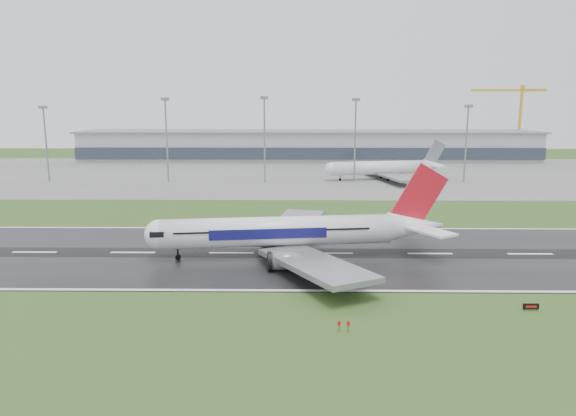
{
  "coord_description": "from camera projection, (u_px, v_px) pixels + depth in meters",
  "views": [
    {
      "loc": [
        -7.23,
        -102.34,
        29.43
      ],
      "look_at": [
        -8.72,
        12.0,
        7.0
      ],
      "focal_mm": 32.86,
      "sensor_mm": 36.0,
      "label": 1
    }
  ],
  "objects": [
    {
      "name": "apron",
      "position": [
        311.0,
        174.0,
        228.64
      ],
      "size": [
        400.0,
        130.0,
        0.08
      ],
      "primitive_type": "cube",
      "color": "slate",
      "rests_on": "ground"
    },
    {
      "name": "floodmast_0",
      "position": [
        46.0,
        146.0,
        202.75
      ],
      "size": [
        0.64,
        0.64,
        27.92
      ],
      "primitive_type": "cylinder",
      "color": "gray",
      "rests_on": "ground"
    },
    {
      "name": "terminal",
      "position": [
        308.0,
        146.0,
        286.08
      ],
      "size": [
        240.0,
        36.0,
        15.0
      ],
      "primitive_type": "cube",
      "color": "#999CA4",
      "rests_on": "ground"
    },
    {
      "name": "main_airliner",
      "position": [
        298.0,
        213.0,
        102.3
      ],
      "size": [
        65.35,
        62.93,
        17.34
      ],
      "primitive_type": null,
      "rotation": [
        0.0,
        0.0,
        0.13
      ],
      "color": "white",
      "rests_on": "runway"
    },
    {
      "name": "runway_sign",
      "position": [
        531.0,
        307.0,
        76.68
      ],
      "size": [
        2.31,
        0.71,
        1.04
      ],
      "primitive_type": null,
      "rotation": [
        0.0,
        0.0,
        0.2
      ],
      "color": "black",
      "rests_on": "ground"
    },
    {
      "name": "parked_airliner",
      "position": [
        384.0,
        161.0,
        209.91
      ],
      "size": [
        60.62,
        57.93,
        15.08
      ],
      "primitive_type": null,
      "rotation": [
        0.0,
        0.0,
        0.22
      ],
      "color": "silver",
      "rests_on": "apron"
    },
    {
      "name": "tower_crane",
      "position": [
        520.0,
        121.0,
        296.8
      ],
      "size": [
        40.78,
        6.65,
        40.57
      ],
      "primitive_type": null,
      "rotation": [
        0.0,
        0.0,
        -0.11
      ],
      "color": "gold",
      "rests_on": "ground"
    },
    {
      "name": "floodmast_1",
      "position": [
        167.0,
        142.0,
        201.86
      ],
      "size": [
        0.64,
        0.64,
        30.98
      ],
      "primitive_type": "cylinder",
      "color": "gray",
      "rests_on": "ground"
    },
    {
      "name": "runway",
      "position": [
        330.0,
        253.0,
        105.98
      ],
      "size": [
        400.0,
        45.0,
        0.1
      ],
      "primitive_type": "cube",
      "color": "black",
      "rests_on": "ground"
    },
    {
      "name": "floodmast_3",
      "position": [
        355.0,
        142.0,
        200.95
      ],
      "size": [
        0.64,
        0.64,
        30.77
      ],
      "primitive_type": "cylinder",
      "color": "gray",
      "rests_on": "ground"
    },
    {
      "name": "floodmast_2",
      "position": [
        265.0,
        141.0,
        201.33
      ],
      "size": [
        0.64,
        0.64,
        31.47
      ],
      "primitive_type": "cylinder",
      "color": "gray",
      "rests_on": "ground"
    },
    {
      "name": "floodmast_4",
      "position": [
        466.0,
        146.0,
        200.64
      ],
      "size": [
        0.64,
        0.64,
        28.35
      ],
      "primitive_type": "cylinder",
      "color": "gray",
      "rests_on": "ground"
    },
    {
      "name": "ground",
      "position": [
        330.0,
        254.0,
        105.99
      ],
      "size": [
        520.0,
        520.0,
        0.0
      ],
      "primitive_type": "plane",
      "color": "#2A4B1B",
      "rests_on": "ground"
    }
  ]
}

